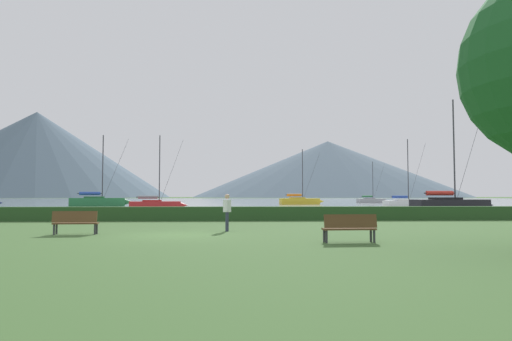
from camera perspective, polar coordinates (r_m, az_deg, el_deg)
name	(u,v)px	position (r m, az deg, el deg)	size (l,w,h in m)	color
ground_plane	(176,235)	(19.01, -9.77, -7.80)	(1000.00, 1000.00, 0.00)	#3D602D
harbor_water	(226,200)	(155.83, -3.70, -3.66)	(320.00, 246.00, 0.00)	#8C9EA3
hedge_line	(197,214)	(29.92, -7.22, -5.24)	(80.00, 1.20, 0.87)	#284C23
sailboat_slip_0	(406,203)	(67.19, 17.83, -3.80)	(6.82, 2.76, 9.36)	white
sailboat_slip_1	(156,204)	(55.26, -12.16, -4.07)	(6.82, 3.11, 8.61)	red
sailboat_slip_2	(371,200)	(103.15, 13.90, -3.56)	(6.86, 2.60, 8.93)	#9E9EA3
sailboat_slip_4	(450,204)	(51.65, 22.66, -3.79)	(8.83, 3.30, 11.50)	black
sailboat_slip_5	(300,201)	(84.02, 5.39, -3.69)	(8.12, 2.96, 9.92)	gold
sailboat_slip_6	(98,201)	(73.55, -18.70, -3.57)	(9.20, 4.50, 10.69)	#236B38
park_bench_near_path	(350,227)	(16.09, 11.36, -6.74)	(1.81, 0.55, 0.95)	brown
park_bench_under_tree	(75,221)	(20.37, -21.20, -5.81)	(1.78, 0.58, 0.95)	brown
person_standing_walker	(227,209)	(20.77, -3.55, -4.74)	(0.36, 0.57, 1.65)	#2D3347
distant_hill_west_ridge	(36,154)	(448.81, -25.28, 1.78)	(231.09, 231.09, 74.72)	#4C6070
distant_hill_central_peak	(328,169)	(447.40, 8.78, 0.16)	(255.94, 255.94, 53.29)	#4C6070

